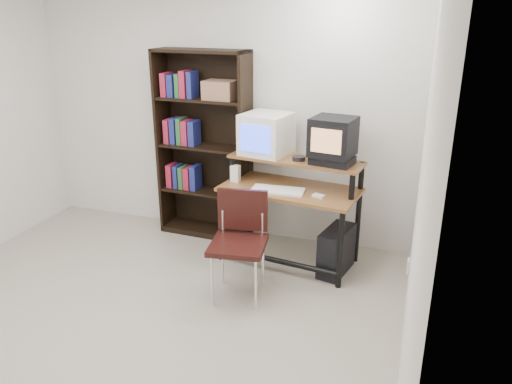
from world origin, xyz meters
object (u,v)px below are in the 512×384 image
(school_chair, at_px, (240,233))
(bookshelf, at_px, (205,144))
(crt_tv, at_px, (333,137))
(crt_monitor, at_px, (266,134))
(pc_tower, at_px, (336,251))
(computer_desk, at_px, (291,192))

(school_chair, bearing_deg, bookshelf, 117.79)
(crt_tv, bearing_deg, crt_monitor, 179.54)
(pc_tower, bearing_deg, computer_desk, -179.85)
(crt_monitor, distance_m, pc_tower, 1.25)
(bookshelf, bearing_deg, school_chair, -51.20)
(crt_monitor, relative_size, pc_tower, 1.09)
(pc_tower, xyz_separation_m, bookshelf, (-1.47, 0.44, 0.77))
(pc_tower, distance_m, school_chair, 0.99)
(crt_monitor, xyz_separation_m, school_chair, (0.05, -0.88, -0.62))
(crt_tv, bearing_deg, pc_tower, -46.28)
(crt_monitor, relative_size, school_chair, 0.56)
(computer_desk, relative_size, crt_monitor, 2.68)
(computer_desk, distance_m, pc_tower, 0.68)
(school_chair, relative_size, bookshelf, 0.46)
(computer_desk, distance_m, school_chair, 0.76)
(pc_tower, bearing_deg, school_chair, -127.49)
(pc_tower, height_order, bookshelf, bookshelf)
(bookshelf, bearing_deg, crt_tv, -8.95)
(computer_desk, xyz_separation_m, crt_tv, (0.35, 0.07, 0.53))
(crt_tv, height_order, bookshelf, bookshelf)
(pc_tower, height_order, school_chair, school_chair)
(school_chair, xyz_separation_m, bookshelf, (-0.76, 1.04, 0.43))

